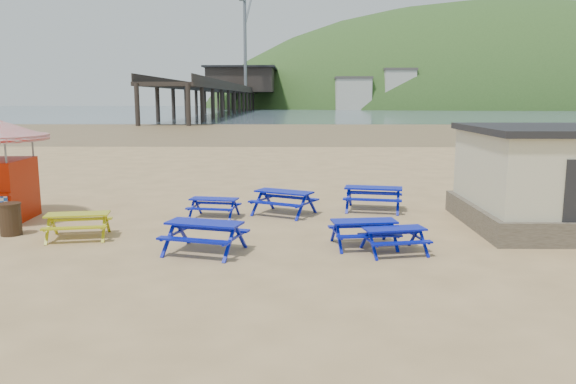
{
  "coord_description": "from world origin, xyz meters",
  "views": [
    {
      "loc": [
        1.4,
        -16.39,
        4.01
      ],
      "look_at": [
        1.11,
        1.5,
        1.0
      ],
      "focal_mm": 35.0,
      "sensor_mm": 36.0,
      "label": 1
    }
  ],
  "objects_px": {
    "picnic_table_yellow": "(78,226)",
    "litter_bin": "(10,219)",
    "picnic_table_blue_b": "(284,203)",
    "picnic_table_blue_a": "(214,208)"
  },
  "relations": [
    {
      "from": "picnic_table_blue_b",
      "to": "picnic_table_yellow",
      "type": "relative_size",
      "value": 1.26
    },
    {
      "from": "picnic_table_blue_a",
      "to": "picnic_table_yellow",
      "type": "relative_size",
      "value": 0.9
    },
    {
      "from": "picnic_table_blue_b",
      "to": "litter_bin",
      "type": "xyz_separation_m",
      "value": [
        -8.0,
        -3.09,
        0.07
      ]
    },
    {
      "from": "picnic_table_yellow",
      "to": "picnic_table_blue_a",
      "type": "bearing_deg",
      "value": 28.67
    },
    {
      "from": "picnic_table_yellow",
      "to": "litter_bin",
      "type": "height_order",
      "value": "litter_bin"
    },
    {
      "from": "picnic_table_yellow",
      "to": "picnic_table_blue_b",
      "type": "bearing_deg",
      "value": 19.77
    },
    {
      "from": "picnic_table_blue_a",
      "to": "picnic_table_yellow",
      "type": "bearing_deg",
      "value": -131.28
    },
    {
      "from": "litter_bin",
      "to": "picnic_table_blue_a",
      "type": "bearing_deg",
      "value": 24.08
    },
    {
      "from": "picnic_table_blue_b",
      "to": "litter_bin",
      "type": "distance_m",
      "value": 8.58
    },
    {
      "from": "picnic_table_blue_a",
      "to": "litter_bin",
      "type": "distance_m",
      "value": 6.19
    }
  ]
}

